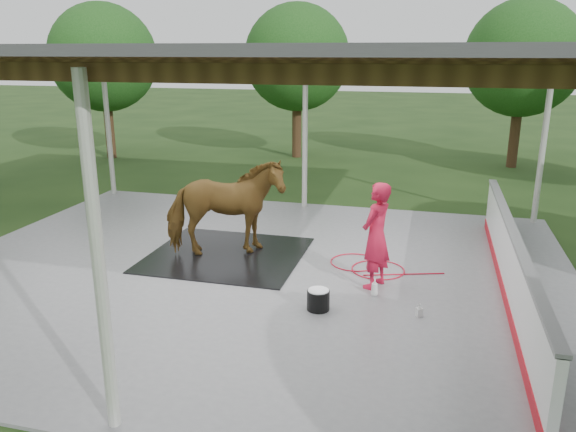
% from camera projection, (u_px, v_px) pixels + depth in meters
% --- Properties ---
extents(ground, '(100.00, 100.00, 0.00)m').
position_uv_depth(ground, '(249.00, 273.00, 10.63)').
color(ground, '#1E3814').
extents(concrete_slab, '(12.00, 10.00, 0.05)m').
position_uv_depth(concrete_slab, '(249.00, 272.00, 10.62)').
color(concrete_slab, slate).
rests_on(concrete_slab, ground).
extents(pavilion_structure, '(12.60, 10.60, 4.05)m').
position_uv_depth(pavilion_structure, '(244.00, 56.00, 9.51)').
color(pavilion_structure, beige).
rests_on(pavilion_structure, ground).
extents(dasher_board, '(0.16, 8.00, 1.15)m').
position_uv_depth(dasher_board, '(510.00, 266.00, 9.35)').
color(dasher_board, red).
rests_on(dasher_board, concrete_slab).
extents(tree_belt, '(28.00, 28.00, 5.80)m').
position_uv_depth(tree_belt, '(276.00, 65.00, 10.32)').
color(tree_belt, '#382314').
rests_on(tree_belt, ground).
extents(rubber_mat, '(3.04, 2.85, 0.02)m').
position_uv_depth(rubber_mat, '(226.00, 255.00, 11.41)').
color(rubber_mat, black).
rests_on(rubber_mat, concrete_slab).
extents(horse, '(2.54, 1.91, 1.95)m').
position_uv_depth(horse, '(225.00, 208.00, 11.13)').
color(horse, brown).
rests_on(horse, rubber_mat).
extents(handler, '(0.68, 0.81, 1.88)m').
position_uv_depth(handler, '(376.00, 236.00, 9.64)').
color(handler, red).
rests_on(handler, concrete_slab).
extents(wash_bucket, '(0.37, 0.37, 0.34)m').
position_uv_depth(wash_bucket, '(318.00, 299.00, 8.97)').
color(wash_bucket, black).
rests_on(wash_bucket, concrete_slab).
extents(soap_bottle_a, '(0.14, 0.14, 0.30)m').
position_uv_depth(soap_bottle_a, '(375.00, 287.00, 9.49)').
color(soap_bottle_a, silver).
rests_on(soap_bottle_a, concrete_slab).
extents(soap_bottle_b, '(0.13, 0.13, 0.21)m').
position_uv_depth(soap_bottle_b, '(419.00, 310.00, 8.76)').
color(soap_bottle_b, '#338CD8').
rests_on(soap_bottle_b, concrete_slab).
extents(hose_coil, '(2.18, 1.27, 0.02)m').
position_uv_depth(hose_coil, '(367.00, 266.00, 10.80)').
color(hose_coil, red).
rests_on(hose_coil, concrete_slab).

